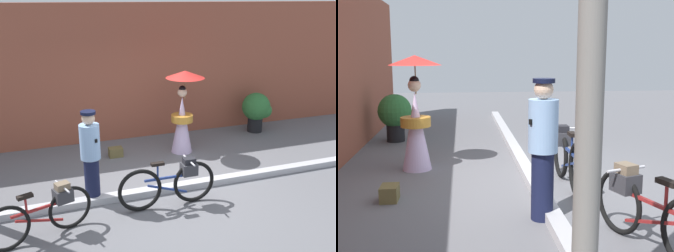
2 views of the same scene
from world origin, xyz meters
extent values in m
plane|color=slate|center=(0.00, 0.00, 0.00)|extent=(30.00, 30.00, 0.00)
cube|color=#B2B2B7|center=(0.00, 0.00, 0.06)|extent=(14.00, 0.20, 0.12)
torus|color=black|center=(-1.83, -0.62, 0.35)|extent=(0.68, 0.27, 0.69)
cube|color=maroon|center=(-2.29, -0.78, 0.49)|extent=(0.77, 0.29, 0.04)
cube|color=maroon|center=(-2.29, -0.78, 0.30)|extent=(0.68, 0.25, 0.26)
cylinder|color=maroon|center=(-2.45, -0.83, 0.61)|extent=(0.03, 0.03, 0.29)
cube|color=black|center=(-2.45, -0.83, 0.75)|extent=(0.24, 0.16, 0.05)
cylinder|color=silver|center=(-1.92, -0.65, 0.73)|extent=(0.18, 0.46, 0.03)
cube|color=#333338|center=(-1.92, -0.65, 0.59)|extent=(0.32, 0.29, 0.20)
cube|color=#72604C|center=(-1.92, -0.65, 0.72)|extent=(0.24, 0.22, 0.14)
torus|color=black|center=(0.28, -0.50, 0.38)|extent=(0.75, 0.07, 0.75)
torus|color=black|center=(-0.69, -0.50, 0.38)|extent=(0.75, 0.07, 0.75)
cube|color=navy|center=(-0.20, -0.50, 0.53)|extent=(0.81, 0.04, 0.04)
cube|color=navy|center=(-0.20, -0.50, 0.33)|extent=(0.71, 0.03, 0.26)
cylinder|color=navy|center=(-0.38, -0.50, 0.65)|extent=(0.03, 0.03, 0.31)
cube|color=black|center=(-0.38, -0.50, 0.81)|extent=(0.22, 0.09, 0.05)
cylinder|color=silver|center=(0.18, -0.50, 0.79)|extent=(0.03, 0.48, 0.03)
cube|color=#333338|center=(0.18, -0.50, 0.63)|extent=(0.26, 0.22, 0.20)
cube|color=black|center=(0.18, -0.50, 0.76)|extent=(0.20, 0.16, 0.14)
cylinder|color=#141938|center=(-1.37, 0.11, 0.40)|extent=(0.26, 0.26, 0.80)
cylinder|color=#8CB2E0|center=(-1.37, 0.11, 1.11)|extent=(0.34, 0.34, 0.60)
sphere|color=#D8B293|center=(-1.37, 0.11, 1.52)|extent=(0.22, 0.22, 0.22)
cylinder|color=black|center=(-1.37, 0.11, 1.61)|extent=(0.25, 0.25, 0.05)
cube|color=black|center=(-1.37, 0.11, 1.17)|extent=(0.21, 0.36, 0.06)
cone|color=silver|center=(0.95, 1.78, 0.65)|extent=(0.48, 0.48, 1.30)
cylinder|color=#C1842D|center=(0.95, 1.78, 0.81)|extent=(0.49, 0.49, 0.16)
sphere|color=beige|center=(0.95, 1.78, 1.40)|extent=(0.21, 0.21, 0.21)
sphere|color=black|center=(0.95, 1.78, 1.48)|extent=(0.16, 0.16, 0.16)
cylinder|color=olive|center=(1.01, 1.76, 1.53)|extent=(0.02, 0.02, 0.55)
cone|color=red|center=(1.01, 1.76, 1.80)|extent=(0.86, 0.86, 0.16)
cylinder|color=black|center=(3.31, 2.48, 0.19)|extent=(0.39, 0.39, 0.39)
sphere|color=#2D6B33|center=(3.31, 2.48, 0.68)|extent=(0.73, 0.73, 0.73)
sphere|color=#2D6B33|center=(3.49, 2.37, 0.59)|extent=(0.40, 0.40, 0.40)
cube|color=brown|center=(-0.56, 1.99, 0.10)|extent=(0.30, 0.22, 0.21)
cube|color=brown|center=(-0.56, 1.92, 0.16)|extent=(0.26, 0.08, 0.07)
camera|label=1|loc=(-2.24, -6.21, 3.42)|focal=42.59mm
camera|label=2|loc=(-5.97, 1.02, 1.91)|focal=44.96mm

